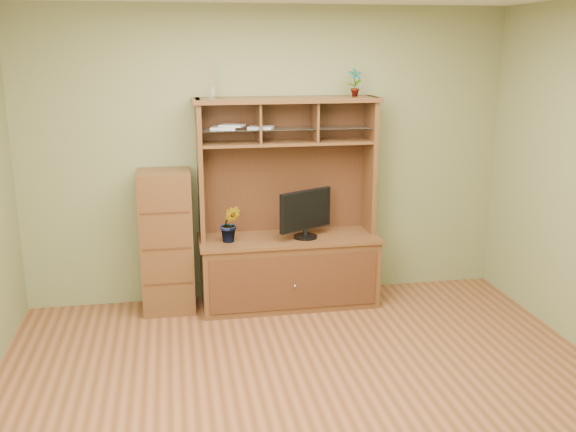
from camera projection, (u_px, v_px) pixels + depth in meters
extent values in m
cube|color=#593219|center=(315.00, 400.00, 4.38)|extent=(4.50, 4.00, 0.02)
cube|color=olive|center=(269.00, 156.00, 5.95)|extent=(4.50, 0.02, 2.70)
cube|color=olive|center=(452.00, 352.00, 2.12)|extent=(4.50, 0.02, 2.70)
cube|color=#4D2C16|center=(289.00, 272.00, 5.95)|extent=(1.60, 0.55, 0.62)
cube|color=#3B1F10|center=(295.00, 282.00, 5.68)|extent=(1.50, 0.01, 0.50)
sphere|color=silver|center=(295.00, 286.00, 5.67)|extent=(0.02, 0.02, 0.02)
cube|color=#4D2C16|center=(289.00, 238.00, 5.86)|extent=(1.64, 0.59, 0.03)
cube|color=#4D2C16|center=(200.00, 170.00, 5.66)|extent=(0.04, 0.35, 1.25)
cube|color=#4D2C16|center=(370.00, 165.00, 5.93)|extent=(0.04, 0.35, 1.25)
cube|color=#3B1F10|center=(284.00, 164.00, 5.95)|extent=(1.52, 0.02, 1.25)
cube|color=#4D2C16|center=(287.00, 100.00, 5.64)|extent=(1.66, 0.40, 0.04)
cube|color=#4D2C16|center=(287.00, 143.00, 5.74)|extent=(1.52, 0.32, 0.02)
cube|color=#4D2C16|center=(259.00, 122.00, 5.65)|extent=(0.02, 0.31, 0.35)
cube|color=#4D2C16|center=(315.00, 121.00, 5.73)|extent=(0.02, 0.31, 0.35)
cube|color=silver|center=(287.00, 128.00, 5.69)|extent=(1.50, 0.27, 0.01)
cylinder|color=black|center=(305.00, 237.00, 5.82)|extent=(0.21, 0.21, 0.02)
cylinder|color=black|center=(305.00, 232.00, 5.81)|extent=(0.04, 0.04, 0.07)
cube|color=black|center=(306.00, 210.00, 5.76)|extent=(0.51, 0.30, 0.36)
imported|color=#22531C|center=(230.00, 224.00, 5.67)|extent=(0.21, 0.19, 0.33)
imported|color=#2F6824|center=(355.00, 82.00, 5.71)|extent=(0.15, 0.11, 0.25)
cylinder|color=silver|center=(211.00, 92.00, 5.51)|extent=(0.06, 0.06, 0.11)
cylinder|color=#896344|center=(211.00, 74.00, 5.47)|extent=(0.04, 0.04, 0.20)
cube|color=#AAA9AE|center=(224.00, 128.00, 5.60)|extent=(0.26, 0.22, 0.02)
cube|color=#AAA9AE|center=(232.00, 126.00, 5.61)|extent=(0.25, 0.22, 0.02)
cube|color=#AAA9AE|center=(261.00, 127.00, 5.66)|extent=(0.25, 0.23, 0.02)
cube|color=#4D2C16|center=(167.00, 242.00, 5.73)|extent=(0.46, 0.41, 1.29)
cube|color=#3B1F10|center=(168.00, 284.00, 5.62)|extent=(0.42, 0.01, 0.02)
cube|color=#3B1F10|center=(167.00, 249.00, 5.53)|extent=(0.42, 0.01, 0.01)
cube|color=#3B1F10|center=(165.00, 213.00, 5.45)|extent=(0.42, 0.01, 0.01)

